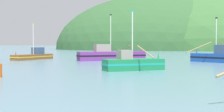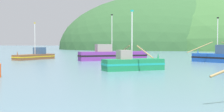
% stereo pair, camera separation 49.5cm
% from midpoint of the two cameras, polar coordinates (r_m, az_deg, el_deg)
% --- Properties ---
extents(hill_mid_left, '(86.09, 68.88, 76.06)m').
position_cam_midpoint_polar(hill_mid_left, '(209.89, 17.44, 1.48)').
color(hill_mid_left, '#386633').
rests_on(hill_mid_left, ground).
extents(hill_far_right, '(94.78, 75.83, 49.96)m').
position_cam_midpoint_polar(hill_far_right, '(150.35, 8.01, 1.24)').
color(hill_far_right, '#2D562D').
rests_on(hill_far_right, ground).
extents(fishing_boat_brown, '(5.32, 8.65, 6.54)m').
position_cam_midpoint_polar(fishing_boat_brown, '(58.52, -14.02, 0.02)').
color(fishing_boat_brown, brown).
rests_on(fishing_boat_brown, ground).
extents(fishing_boat_blue, '(9.95, 10.78, 6.82)m').
position_cam_midpoint_polar(fishing_boat_blue, '(51.04, 17.85, -0.07)').
color(fishing_boat_blue, '#19479E').
rests_on(fishing_boat_blue, ground).
extents(fishing_boat_green, '(6.83, 8.02, 6.50)m').
position_cam_midpoint_polar(fishing_boat_green, '(34.71, 3.31, -1.34)').
color(fishing_boat_green, '#197A47').
rests_on(fishing_boat_green, ground).
extents(fishing_boat_purple, '(11.30, 7.49, 7.71)m').
position_cam_midpoint_polar(fishing_boat_purple, '(53.71, -0.45, 0.17)').
color(fishing_boat_purple, '#6B2D84').
rests_on(fishing_boat_purple, ground).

